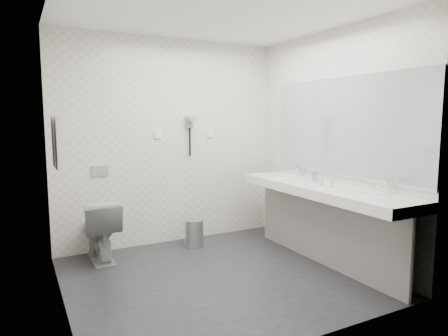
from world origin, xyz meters
TOP-DOWN VIEW (x-y plane):
  - floor at (0.00, 0.00)m, footprint 2.80×2.80m
  - ceiling at (0.00, 0.00)m, footprint 2.80×2.80m
  - wall_back at (0.00, 1.30)m, footprint 2.80×0.00m
  - wall_front at (0.00, -1.30)m, footprint 2.80×0.00m
  - wall_left at (-1.40, 0.00)m, footprint 0.00×2.60m
  - wall_right at (1.40, 0.00)m, footprint 0.00×2.60m
  - vanity_counter at (1.12, -0.20)m, footprint 0.55×2.20m
  - vanity_panel at (1.15, -0.20)m, footprint 0.03×2.15m
  - vanity_post_near at (1.18, -1.24)m, footprint 0.06×0.06m
  - vanity_post_far at (1.18, 0.84)m, footprint 0.06×0.06m
  - mirror at (1.39, -0.20)m, footprint 0.02×2.20m
  - basin_near at (1.12, -0.85)m, footprint 0.40×0.31m
  - basin_far at (1.12, 0.45)m, footprint 0.40×0.31m
  - faucet_near at (1.32, -0.85)m, footprint 0.04×0.04m
  - faucet_far at (1.32, 0.45)m, footprint 0.04×0.04m
  - soap_bottle_a at (1.10, -0.21)m, footprint 0.05×0.05m
  - soap_bottle_c at (1.15, -0.31)m, footprint 0.05×0.05m
  - glass_left at (1.25, 0.05)m, footprint 0.07×0.07m
  - glass_right at (1.25, 0.07)m, footprint 0.06×0.06m
  - toilet at (-0.92, 1.02)m, footprint 0.38×0.67m
  - flush_plate at (-0.85, 1.29)m, footprint 0.18×0.02m
  - pedal_bin at (0.16, 0.96)m, footprint 0.25×0.25m
  - bin_lid at (0.16, 0.96)m, footprint 0.23×0.23m
  - towel_rail at (-1.35, 0.55)m, footprint 0.02×0.62m
  - towel_near at (-1.34, 0.41)m, footprint 0.07×0.24m
  - towel_far at (-1.34, 0.69)m, footprint 0.07×0.24m
  - dryer_cradle at (0.25, 1.27)m, footprint 0.10×0.04m
  - dryer_barrel at (0.25, 1.20)m, footprint 0.08×0.14m
  - dryer_cord at (0.25, 1.26)m, footprint 0.02×0.02m
  - switch_plate_a at (-0.15, 1.29)m, footprint 0.09×0.02m
  - switch_plate_b at (0.55, 1.29)m, footprint 0.09×0.02m

SIDE VIEW (x-z plane):
  - floor at x=0.00m, z-range 0.00..0.00m
  - pedal_bin at x=0.16m, z-range 0.00..0.32m
  - bin_lid at x=0.16m, z-range 0.32..0.33m
  - toilet at x=-0.92m, z-range 0.00..0.68m
  - vanity_panel at x=1.15m, z-range 0.00..0.75m
  - vanity_post_near at x=1.18m, z-range 0.00..0.75m
  - vanity_post_far at x=1.18m, z-range 0.00..0.75m
  - vanity_counter at x=1.12m, z-range 0.75..0.85m
  - basin_near at x=1.12m, z-range 0.81..0.86m
  - basin_far at x=1.12m, z-range 0.81..0.86m
  - soap_bottle_a at x=1.10m, z-range 0.85..0.94m
  - glass_right at x=1.25m, z-range 0.85..0.95m
  - glass_left at x=1.25m, z-range 0.85..0.95m
  - soap_bottle_c at x=1.15m, z-range 0.85..0.96m
  - faucet_near at x=1.32m, z-range 0.85..1.00m
  - faucet_far at x=1.32m, z-range 0.85..1.00m
  - flush_plate at x=-0.85m, z-range 0.89..1.01m
  - wall_back at x=0.00m, z-range -0.15..2.65m
  - wall_front at x=0.00m, z-range -0.15..2.65m
  - wall_left at x=-1.40m, z-range -0.05..2.55m
  - wall_right at x=1.40m, z-range -0.05..2.55m
  - dryer_cord at x=0.25m, z-range 1.07..1.43m
  - towel_near at x=-1.34m, z-range 1.09..1.57m
  - towel_far at x=-1.34m, z-range 1.09..1.57m
  - switch_plate_a at x=-0.15m, z-range 1.31..1.40m
  - switch_plate_b at x=0.55m, z-range 1.31..1.40m
  - mirror at x=1.39m, z-range 0.92..1.98m
  - dryer_cradle at x=0.25m, z-range 1.43..1.57m
  - dryer_barrel at x=0.25m, z-range 1.49..1.57m
  - towel_rail at x=-1.35m, z-range 1.54..1.56m
  - ceiling at x=0.00m, z-range 2.50..2.50m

